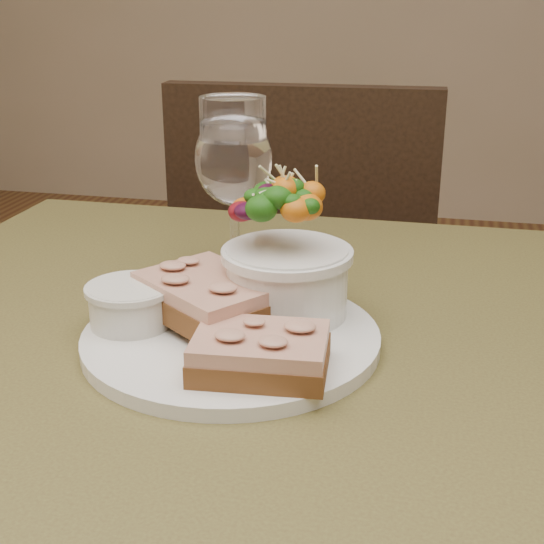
% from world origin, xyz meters
% --- Properties ---
extents(cafe_table, '(0.80, 0.80, 0.75)m').
position_xyz_m(cafe_table, '(0.00, 0.00, 0.65)').
color(cafe_table, '#4A3D1F').
rests_on(cafe_table, ground).
extents(chair_far, '(0.43, 0.43, 0.90)m').
position_xyz_m(chair_far, '(-0.07, 0.74, 0.29)').
color(chair_far, black).
rests_on(chair_far, ground).
extents(dinner_plate, '(0.25, 0.25, 0.01)m').
position_xyz_m(dinner_plate, '(-0.01, 0.01, 0.76)').
color(dinner_plate, white).
rests_on(dinner_plate, cafe_table).
extents(sandwich_front, '(0.11, 0.08, 0.03)m').
position_xyz_m(sandwich_front, '(0.03, -0.06, 0.78)').
color(sandwich_front, '#4F2D15').
rests_on(sandwich_front, dinner_plate).
extents(sandwich_back, '(0.15, 0.14, 0.03)m').
position_xyz_m(sandwich_back, '(-0.04, 0.02, 0.79)').
color(sandwich_back, '#4F2D15').
rests_on(sandwich_back, dinner_plate).
extents(ramekin, '(0.07, 0.07, 0.04)m').
position_xyz_m(ramekin, '(-0.10, 0.00, 0.78)').
color(ramekin, silver).
rests_on(ramekin, dinner_plate).
extents(salad_bowl, '(0.11, 0.11, 0.13)m').
position_xyz_m(salad_bowl, '(0.02, 0.05, 0.82)').
color(salad_bowl, white).
rests_on(salad_bowl, dinner_plate).
extents(garnish, '(0.05, 0.04, 0.02)m').
position_xyz_m(garnish, '(-0.09, 0.07, 0.77)').
color(garnish, '#14370A').
rests_on(garnish, dinner_plate).
extents(wine_glass, '(0.08, 0.08, 0.18)m').
position_xyz_m(wine_glass, '(-0.05, 0.14, 0.87)').
color(wine_glass, white).
rests_on(wine_glass, cafe_table).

